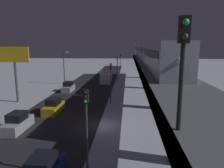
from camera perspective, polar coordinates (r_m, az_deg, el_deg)
name	(u,v)px	position (r m, az deg, el deg)	size (l,w,h in m)	color
ground_plane	(101,125)	(24.68, -3.00, -11.19)	(240.00, 240.00, 0.00)	silver
avenue_asphalt	(53,124)	(26.01, -15.85, -10.42)	(11.00, 86.34, 0.01)	#28282D
elevated_railway	(163,81)	(23.35, 13.83, 0.74)	(5.00, 86.34, 6.14)	slate
subway_train	(144,50)	(53.38, 8.79, 9.19)	(2.94, 74.07, 3.40)	#999EA8
rail_signal	(183,55)	(7.54, 18.86, 7.66)	(0.36, 0.41, 4.00)	black
sedan_silver	(68,87)	(42.67, -11.93, -0.89)	(1.80, 4.12, 1.97)	#B2B2B7
sedan_yellow	(54,107)	(29.90, -15.73, -6.03)	(1.80, 4.49, 1.97)	gold
sedan_silver_2	(17,123)	(25.29, -24.51, -9.70)	(1.80, 4.27, 1.97)	#B2B2B7
box_truck	(106,77)	(51.73, -1.55, 1.96)	(2.40, 7.40, 2.80)	#A51E1E
traffic_light_near	(86,122)	(13.94, -7.05, -10.37)	(0.32, 0.44, 6.40)	#2D2D2D
traffic_light_mid	(111,78)	(32.25, -0.36, 1.78)	(0.32, 0.44, 6.40)	#2D2D2D
traffic_light_far	(117,66)	(51.07, 1.45, 5.07)	(0.32, 0.44, 6.40)	#2D2D2D
traffic_light_distant	(120,60)	(69.99, 2.28, 6.58)	(0.32, 0.44, 6.40)	#2D2D2D
commercial_billboard	(14,60)	(36.37, -25.19, 5.95)	(4.80, 0.36, 8.90)	#4C4C51
street_lamp_far	(65,64)	(50.15, -12.83, 5.41)	(1.35, 0.44, 7.65)	#38383D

